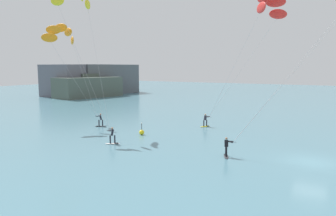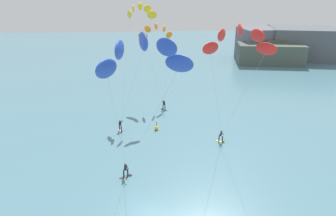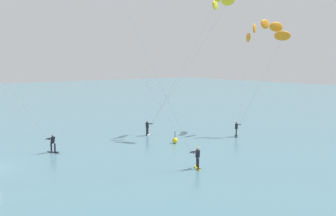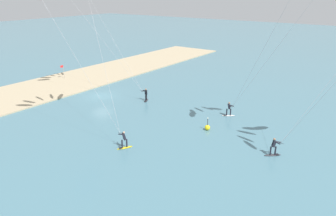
% 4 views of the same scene
% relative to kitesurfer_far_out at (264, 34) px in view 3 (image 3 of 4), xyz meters
% --- Properties ---
extents(kitesurfer_far_out, '(5.94, 7.46, 13.12)m').
position_rel_kitesurfer_far_out_xyz_m(kitesurfer_far_out, '(0.00, 0.00, 0.00)').
color(kitesurfer_far_out, '#333338').
rests_on(kitesurfer_far_out, ground).
extents(kitesurfer_downwind, '(6.19, 10.22, 16.53)m').
position_rel_kitesurfer_far_out_xyz_m(kitesurfer_downwind, '(-2.57, -5.03, 3.29)').
color(kitesurfer_downwind, white).
rests_on(kitesurfer_downwind, ground).
extents(marker_buoy, '(0.56, 0.56, 1.38)m').
position_rel_kitesurfer_far_out_xyz_m(marker_buoy, '(-0.59, -12.74, -11.11)').
color(marker_buoy, yellow).
rests_on(marker_buoy, ground).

